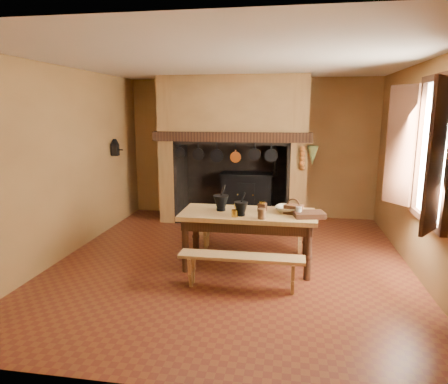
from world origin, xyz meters
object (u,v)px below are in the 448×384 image
object	(u,v)px
bench_front	(241,264)
mixing_bowl	(288,209)
coffee_grinder	(262,207)
iron_range	(247,195)
wicker_basket	(293,209)
work_table	(248,221)

from	to	relation	value
bench_front	mixing_bowl	distance (m)	1.10
bench_front	coffee_grinder	xyz separation A→B (m)	(0.19, 0.81, 0.53)
iron_range	coffee_grinder	bearing A→B (deg)	-79.17
bench_front	wicker_basket	bearing A→B (deg)	49.95
iron_range	mixing_bowl	bearing A→B (deg)	-71.64
bench_front	wicker_basket	xyz separation A→B (m)	(0.61, 0.73, 0.54)
coffee_grinder	bench_front	bearing A→B (deg)	-91.34
work_table	coffee_grinder	xyz separation A→B (m)	(0.19, 0.10, 0.19)
bench_front	mixing_bowl	world-z (taller)	mixing_bowl
work_table	coffee_grinder	size ratio (longest dim) A/B	10.81
bench_front	iron_range	bearing A→B (deg)	94.95
iron_range	coffee_grinder	distance (m)	2.55
wicker_basket	bench_front	bearing A→B (deg)	-108.85
work_table	iron_range	bearing A→B (deg)	96.30
work_table	bench_front	distance (m)	0.79
iron_range	work_table	xyz separation A→B (m)	(0.28, -2.58, 0.18)
bench_front	work_table	bearing A→B (deg)	90.00
iron_range	work_table	bearing A→B (deg)	-83.70
work_table	mixing_bowl	xyz separation A→B (m)	(0.54, 0.10, 0.17)
iron_range	mixing_bowl	world-z (taller)	iron_range
iron_range	work_table	distance (m)	2.60
iron_range	work_table	world-z (taller)	iron_range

